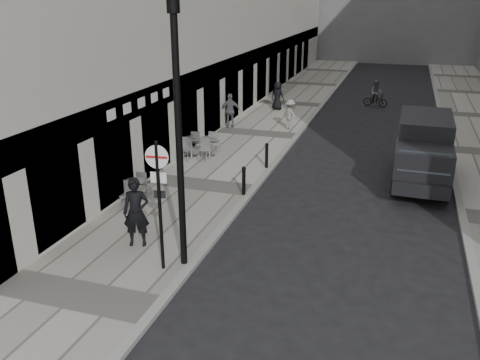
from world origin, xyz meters
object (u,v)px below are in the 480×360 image
(sign_post, at_px, (159,189))
(panel_van, at_px, (424,147))
(walking_man, at_px, (136,212))
(lamppost, at_px, (178,126))
(cyclist, at_px, (376,97))

(sign_post, bearing_deg, panel_van, 48.43)
(sign_post, bearing_deg, walking_man, 135.58)
(walking_man, distance_m, sign_post, 1.95)
(walking_man, bearing_deg, sign_post, -56.59)
(sign_post, distance_m, lamppost, 1.60)
(walking_man, distance_m, panel_van, 11.08)
(sign_post, distance_m, cyclist, 22.74)
(lamppost, bearing_deg, walking_man, 161.56)
(walking_man, relative_size, panel_van, 0.38)
(lamppost, height_order, cyclist, lamppost)
(panel_van, height_order, cyclist, panel_van)
(sign_post, relative_size, cyclist, 2.06)
(cyclist, bearing_deg, panel_van, -65.31)
(cyclist, bearing_deg, lamppost, -84.88)
(walking_man, xyz_separation_m, sign_post, (1.23, -0.96, 1.18))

